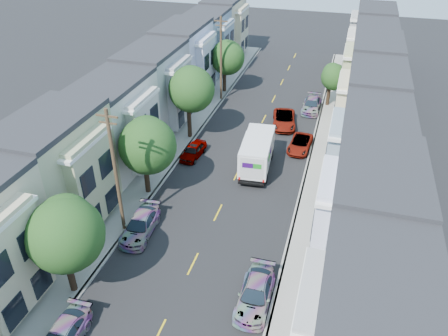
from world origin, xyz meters
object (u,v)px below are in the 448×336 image
object	(u,v)px
utility_pole_far	(221,59)
lead_sedan	(284,120)
utility_pole_near	(116,173)
fedex_truck	(257,152)
tree_far_r	(333,77)
parked_right_c	(300,144)
tree_e	(227,58)
parked_left_d	(193,151)
parked_right_b	(255,294)
tree_b	(64,235)
tree_c	(147,146)
tree_d	(191,90)
parked_right_d	(312,105)
parked_left_c	(140,225)

from	to	relation	value
utility_pole_far	lead_sedan	distance (m)	11.03
utility_pole_near	fedex_truck	size ratio (longest dim) A/B	1.51
tree_far_r	parked_right_c	size ratio (longest dim) A/B	1.18
tree_e	parked_left_d	size ratio (longest dim) A/B	1.65
lead_sedan	parked_right_b	bearing A→B (deg)	-94.00
tree_b	tree_c	size ratio (longest dim) A/B	1.01
utility_pole_near	lead_sedan	bearing A→B (deg)	67.33
parked_right_c	utility_pole_far	bearing A→B (deg)	142.29
tree_c	parked_right_c	xyz separation A→B (m)	(11.20, 11.14, -4.04)
lead_sedan	tree_c	bearing A→B (deg)	-128.37
tree_d	tree_e	distance (m)	13.05
tree_b	tree_c	distance (m)	11.43
lead_sedan	parked_right_d	bearing A→B (deg)	54.06
parked_left_c	parked_right_b	bearing A→B (deg)	-26.87
tree_c	parked_left_d	xyz separation A→B (m)	(1.40, 6.80, -4.00)
parked_right_c	fedex_truck	bearing A→B (deg)	-122.37
fedex_truck	parked_right_d	distance (m)	14.86
parked_left_d	tree_e	bearing A→B (deg)	99.67
tree_d	parked_left_d	distance (m)	6.16
tree_e	parked_left_d	world-z (taller)	tree_e
parked_right_b	utility_pole_near	bearing A→B (deg)	159.37
tree_c	lead_sedan	world-z (taller)	tree_c
utility_pole_far	parked_left_d	world-z (taller)	utility_pole_far
tree_far_r	lead_sedan	bearing A→B (deg)	-122.80
utility_pole_far	fedex_truck	world-z (taller)	utility_pole_far
tree_d	parked_right_b	xyz separation A→B (m)	(11.20, -19.54, -4.70)
tree_b	tree_far_r	distance (m)	36.73
tree_e	tree_far_r	bearing A→B (deg)	-2.84
tree_far_r	parked_left_c	distance (m)	30.37
parked_right_c	parked_right_d	size ratio (longest dim) A/B	0.94
utility_pole_near	parked_right_b	world-z (taller)	utility_pole_near
parked_right_b	parked_right_c	xyz separation A→B (m)	(0.00, 20.22, -0.10)
utility_pole_far	parked_right_c	world-z (taller)	utility_pole_far
tree_far_r	parked_left_d	xyz separation A→B (m)	(-11.80, -16.03, -2.97)
utility_pole_near	parked_left_c	size ratio (longest dim) A/B	2.11
tree_far_r	utility_pole_near	size ratio (longest dim) A/B	0.52
tree_far_r	parked_right_b	distance (m)	32.11
utility_pole_far	parked_right_d	bearing A→B (deg)	-0.55
parked_right_c	utility_pole_near	bearing A→B (deg)	-121.13
utility_pole_near	parked_left_d	xyz separation A→B (m)	(1.40, 11.81, -4.49)
utility_pole_far	parked_right_c	size ratio (longest dim) A/B	2.25
tree_d	utility_pole_far	world-z (taller)	utility_pole_far
utility_pole_near	lead_sedan	distance (m)	23.13
utility_pole_near	utility_pole_far	distance (m)	26.00
tree_d	parked_right_b	distance (m)	23.01
tree_c	parked_right_c	distance (m)	16.31
tree_c	lead_sedan	bearing A→B (deg)	61.22
fedex_truck	parked_left_c	size ratio (longest dim) A/B	1.40
tree_e	tree_far_r	xyz separation A→B (m)	(13.20, -0.66, -0.93)
utility_pole_far	parked_left_d	distance (m)	14.95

